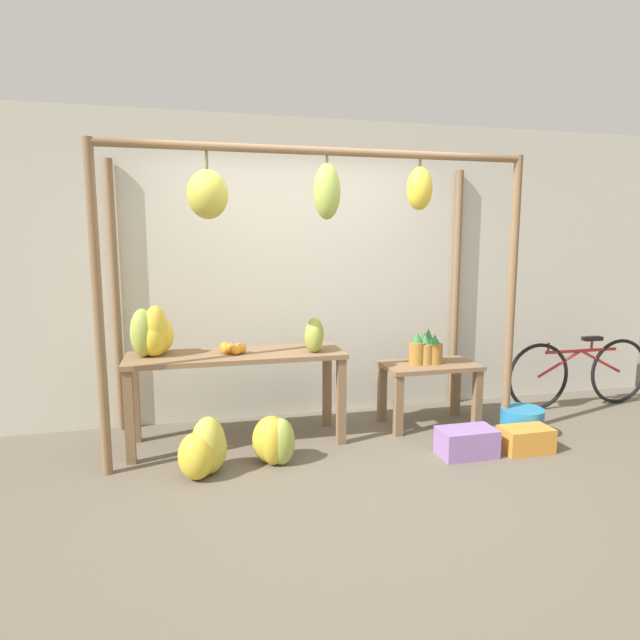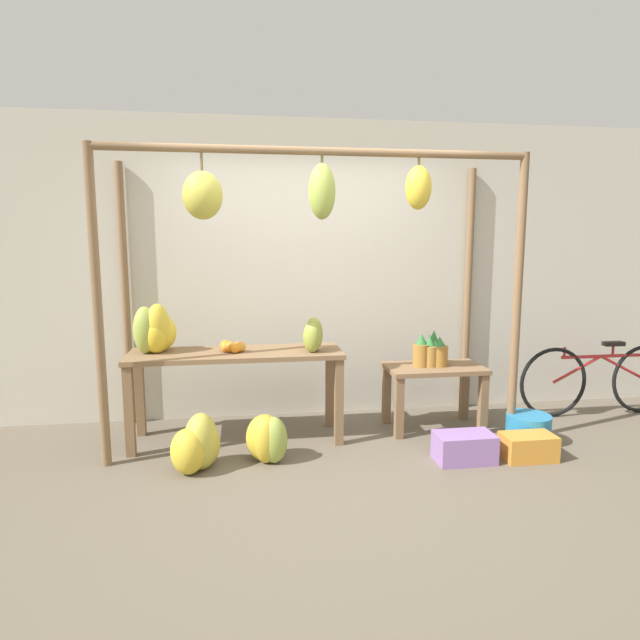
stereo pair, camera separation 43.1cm
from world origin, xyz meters
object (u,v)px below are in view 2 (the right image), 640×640
banana_pile_on_table (155,332)px  banana_pile_ground_right (267,439)px  fruit_crate_white (464,447)px  blue_bucket (528,429)px  orange_pile (232,347)px  pineapple_cluster (430,352)px  fruit_crate_purple (528,447)px  banana_pile_ground_left (198,446)px  parked_bicycle (599,379)px  papaya_pile (313,335)px

banana_pile_on_table → banana_pile_ground_right: 1.29m
fruit_crate_white → blue_bucket: size_ratio=1.23×
orange_pile → pineapple_cluster: size_ratio=0.69×
orange_pile → blue_bucket: size_ratio=0.60×
pineapple_cluster → banana_pile_on_table: bearing=180.0°
orange_pile → banana_pile_ground_right: bearing=-61.7°
blue_bucket → fruit_crate_purple: (-0.17, -0.30, -0.03)m
orange_pile → fruit_crate_purple: (2.26, -0.73, -0.71)m
banana_pile_ground_left → fruit_crate_purple: bearing=-4.2°
fruit_crate_white → pineapple_cluster: bearing=90.8°
pineapple_cluster → fruit_crate_purple: bearing=-57.2°
pineapple_cluster → parked_bicycle: size_ratio=0.19×
pineapple_cluster → blue_bucket: pineapple_cluster is taller
fruit_crate_white → banana_pile_ground_left: bearing=175.7°
fruit_crate_white → fruit_crate_purple: fruit_crate_white is taller
orange_pile → papaya_pile: size_ratio=0.76×
pineapple_cluster → papaya_pile: size_ratio=1.11×
banana_pile_on_table → banana_pile_ground_right: (0.88, -0.55, -0.76)m
orange_pile → fruit_crate_white: orange_pile is taller
pineapple_cluster → papaya_pile: bearing=-172.9°
orange_pile → pineapple_cluster: 1.75m
banana_pile_ground_left → fruit_crate_purple: 2.53m
blue_bucket → fruit_crate_white: bearing=-158.7°
banana_pile_on_table → fruit_crate_purple: (2.89, -0.81, -0.84)m
fruit_crate_purple → blue_bucket: bearing=60.8°
banana_pile_on_table → papaya_pile: banana_pile_on_table is taller
banana_pile_on_table → orange_pile: size_ratio=1.89×
fruit_crate_white → parked_bicycle: size_ratio=0.27×
banana_pile_ground_right → pineapple_cluster: bearing=20.4°
banana_pile_on_table → banana_pile_ground_left: 1.05m
parked_bicycle → fruit_crate_purple: 1.55m
pineapple_cluster → parked_bicycle: (1.76, 0.10, -0.34)m
parked_bicycle → papaya_pile: bearing=-175.3°
orange_pile → parked_bicycle: 3.53m
pineapple_cluster → blue_bucket: (0.69, -0.50, -0.57)m
banana_pile_ground_left → parked_bicycle: parked_bicycle is taller
parked_bicycle → papaya_pile: papaya_pile is taller
fruit_crate_white → papaya_pile: papaya_pile is taller
fruit_crate_white → parked_bicycle: bearing=26.5°
fruit_crate_white → parked_bicycle: 1.96m
banana_pile_on_table → banana_pile_ground_right: banana_pile_on_table is taller
pineapple_cluster → fruit_crate_white: size_ratio=0.71×
orange_pile → fruit_crate_purple: 2.48m
pineapple_cluster → papaya_pile: (-1.07, -0.13, 0.21)m
blue_bucket → fruit_crate_purple: blue_bucket is taller
pineapple_cluster → blue_bucket: 1.03m
banana_pile_ground_right → fruit_crate_white: (1.50, -0.22, -0.07)m
fruit_crate_white → fruit_crate_purple: (0.51, -0.04, -0.01)m
papaya_pile → blue_bucket: bearing=-11.9°
pineapple_cluster → banana_pile_ground_left: 2.16m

